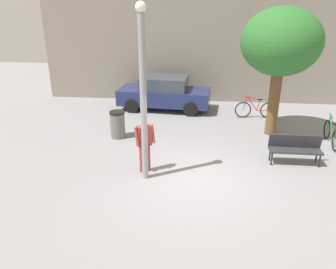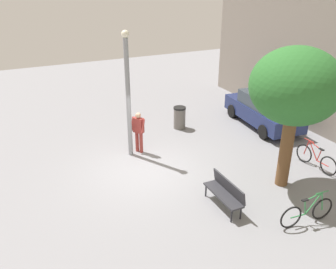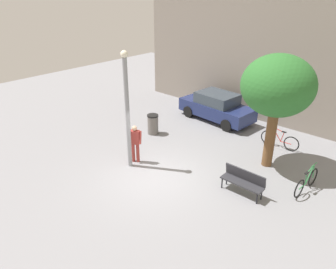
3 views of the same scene
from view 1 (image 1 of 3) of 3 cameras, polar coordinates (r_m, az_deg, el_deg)
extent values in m
plane|color=gray|center=(9.70, 4.84, -7.62)|extent=(36.00, 36.00, 0.00)
cube|color=gray|center=(17.56, 5.99, 19.48)|extent=(15.75, 2.00, 8.07)
cylinder|color=gray|center=(8.89, -4.24, 5.46)|extent=(0.18, 0.18, 4.53)
sphere|color=#F2EACC|center=(8.52, -4.71, 21.01)|extent=(0.28, 0.28, 0.28)
cylinder|color=#9E3833|center=(9.97, -3.46, -3.98)|extent=(0.14, 0.14, 0.85)
cylinder|color=#9E3833|center=(9.90, -4.53, -4.20)|extent=(0.14, 0.14, 0.85)
cube|color=#9E3833|center=(9.63, -4.11, -0.22)|extent=(0.46, 0.40, 0.60)
sphere|color=tan|center=(9.49, -4.17, 2.07)|extent=(0.22, 0.22, 0.22)
cylinder|color=#9E3833|center=(9.67, -2.63, 0.10)|extent=(0.20, 0.24, 0.55)
cylinder|color=#9E3833|center=(9.49, -5.38, -0.41)|extent=(0.20, 0.24, 0.55)
cube|color=#2D2D33|center=(11.06, 21.03, -2.63)|extent=(1.60, 0.45, 0.06)
cube|color=#2D2D33|center=(11.13, 20.98, -1.05)|extent=(1.60, 0.14, 0.44)
cylinder|color=black|center=(11.23, 24.61, -4.18)|extent=(0.05, 0.05, 0.42)
cylinder|color=black|center=(10.85, 17.38, -4.02)|extent=(0.05, 0.05, 0.42)
cylinder|color=black|center=(11.50, 24.15, -3.48)|extent=(0.05, 0.05, 0.42)
cylinder|color=black|center=(11.13, 17.10, -3.30)|extent=(0.05, 0.05, 0.42)
cylinder|color=brown|center=(13.07, 17.69, 5.21)|extent=(0.41, 0.41, 2.47)
ellipsoid|color=#2B692A|center=(12.65, 18.88, 14.87)|extent=(2.81, 2.81, 2.39)
torus|color=black|center=(13.63, 25.66, 0.80)|extent=(0.10, 0.71, 0.71)
torus|color=black|center=(12.65, 26.84, -0.98)|extent=(0.10, 0.71, 0.71)
cylinder|color=#338447|center=(13.21, 26.23, 1.39)|extent=(0.07, 0.50, 0.64)
cylinder|color=#338447|center=(13.09, 26.46, 2.27)|extent=(0.08, 0.58, 0.18)
cylinder|color=#338447|center=(12.98, 26.49, 0.64)|extent=(0.05, 0.14, 0.48)
cylinder|color=#338447|center=(12.88, 26.54, -0.65)|extent=(0.07, 0.50, 0.04)
cylinder|color=#338447|center=(13.48, 25.92, 1.83)|extent=(0.05, 0.17, 0.63)
cube|color=black|center=(12.85, 26.74, 1.66)|extent=(0.09, 0.21, 0.04)
cylinder|color=#338447|center=(13.33, 26.20, 2.99)|extent=(0.06, 0.44, 0.03)
torus|color=black|center=(14.89, 12.76, 4.16)|extent=(0.71, 0.09, 0.71)
torus|color=black|center=(15.13, 16.86, 4.04)|extent=(0.71, 0.09, 0.71)
cylinder|color=red|center=(14.88, 14.24, 5.17)|extent=(0.50, 0.07, 0.64)
cylinder|color=red|center=(14.83, 14.51, 6.03)|extent=(0.58, 0.07, 0.18)
cylinder|color=red|center=(14.96, 15.28, 4.86)|extent=(0.14, 0.04, 0.48)
cylinder|color=red|center=(15.08, 15.93, 3.98)|extent=(0.50, 0.07, 0.04)
cylinder|color=red|center=(14.82, 13.10, 5.21)|extent=(0.17, 0.05, 0.63)
cube|color=black|center=(14.90, 15.57, 5.82)|extent=(0.20, 0.09, 0.04)
cylinder|color=red|center=(14.75, 13.45, 6.35)|extent=(0.44, 0.06, 0.03)
cube|color=navy|center=(15.65, -0.64, 6.59)|extent=(4.33, 2.06, 0.70)
cube|color=#333D47|center=(15.49, -0.65, 8.83)|extent=(2.23, 1.74, 0.60)
cylinder|color=black|center=(16.29, 4.61, 6.05)|extent=(0.66, 0.27, 0.64)
cylinder|color=black|center=(14.77, 3.91, 4.38)|extent=(0.66, 0.27, 0.64)
cylinder|color=black|center=(16.78, -4.65, 6.52)|extent=(0.66, 0.27, 0.64)
cylinder|color=black|center=(15.30, -6.21, 4.93)|extent=(0.66, 0.27, 0.64)
cylinder|color=#66605B|center=(12.49, -8.64, 1.54)|extent=(0.54, 0.54, 0.94)
cylinder|color=black|center=(12.33, -8.77, 3.75)|extent=(0.56, 0.56, 0.08)
camera|label=2|loc=(11.52, 78.01, 14.53)|focal=38.38mm
camera|label=3|loc=(7.95, 97.34, 14.43)|focal=34.84mm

